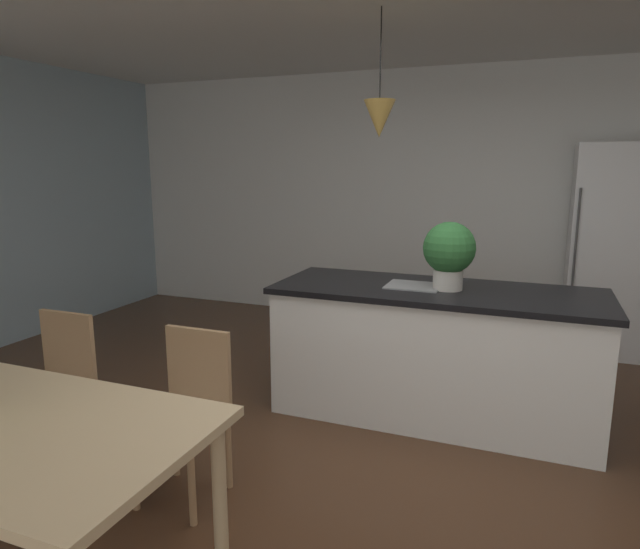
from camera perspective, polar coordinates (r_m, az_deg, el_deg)
ground_plane at (r=3.28m, az=7.27°, el=-20.73°), size 10.00×8.40×0.04m
wall_back_kitchen at (r=6.01m, az=15.38°, el=7.44°), size 10.00×0.12×2.70m
chair_far_right at (r=3.00m, az=-13.72°, el=-13.42°), size 0.40×0.40×0.87m
chair_far_left at (r=3.57m, az=-25.91°, el=-10.19°), size 0.40×0.40×0.87m
kitchen_island at (r=3.88m, az=11.76°, el=-7.75°), size 2.17×0.84×0.91m
refrigerator at (r=5.65m, az=27.78°, el=2.25°), size 0.68×0.67×1.90m
pendant_over_island_main at (r=3.78m, az=6.17°, el=15.77°), size 0.21×0.21×0.81m
potted_plant_on_island at (r=3.71m, az=13.24°, el=2.34°), size 0.34×0.34×0.45m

